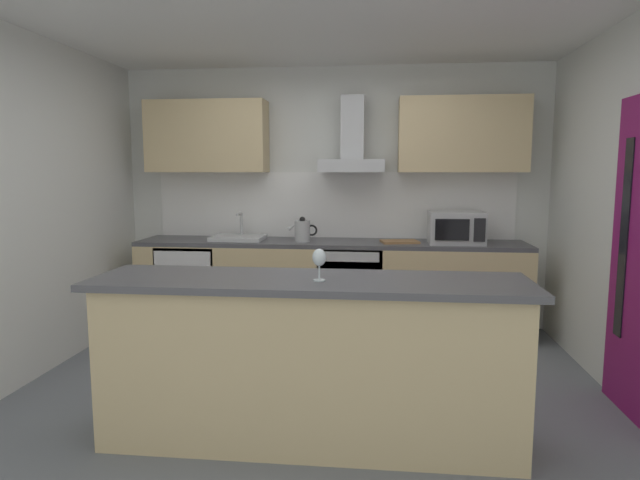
# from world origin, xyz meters

# --- Properties ---
(ground) EXTENTS (5.23, 4.83, 0.02)m
(ground) POSITION_xyz_m (0.00, 0.00, -0.01)
(ground) COLOR slate
(ceiling) EXTENTS (5.23, 4.83, 0.02)m
(ceiling) POSITION_xyz_m (0.00, 0.00, 2.61)
(ceiling) COLOR white
(wall_back) EXTENTS (5.23, 0.12, 2.60)m
(wall_back) POSITION_xyz_m (0.00, 1.98, 1.30)
(wall_back) COLOR silver
(wall_back) RESTS_ON ground
(wall_left) EXTENTS (0.12, 4.83, 2.60)m
(wall_left) POSITION_xyz_m (-2.17, 0.00, 1.30)
(wall_left) COLOR silver
(wall_left) RESTS_ON ground
(backsplash_tile) EXTENTS (3.60, 0.02, 0.66)m
(backsplash_tile) POSITION_xyz_m (0.00, 1.90, 1.23)
(backsplash_tile) COLOR white
(counter_back) EXTENTS (3.72, 0.60, 0.90)m
(counter_back) POSITION_xyz_m (0.00, 1.60, 0.45)
(counter_back) COLOR #D1B784
(counter_back) RESTS_ON ground
(counter_island) EXTENTS (2.46, 0.64, 0.97)m
(counter_island) POSITION_xyz_m (0.08, -0.59, 0.49)
(counter_island) COLOR #D1B784
(counter_island) RESTS_ON ground
(upper_cabinets) EXTENTS (3.67, 0.32, 0.70)m
(upper_cabinets) POSITION_xyz_m (-0.00, 1.75, 1.91)
(upper_cabinets) COLOR #D1B784
(oven) EXTENTS (0.60, 0.62, 0.80)m
(oven) POSITION_xyz_m (0.21, 1.57, 0.46)
(oven) COLOR slate
(oven) RESTS_ON ground
(refrigerator) EXTENTS (0.58, 0.60, 0.85)m
(refrigerator) POSITION_xyz_m (-1.37, 1.57, 0.43)
(refrigerator) COLOR white
(refrigerator) RESTS_ON ground
(microwave) EXTENTS (0.50, 0.38, 0.30)m
(microwave) POSITION_xyz_m (1.18, 1.54, 1.05)
(microwave) COLOR #B7BABC
(microwave) RESTS_ON counter_back
(sink) EXTENTS (0.50, 0.40, 0.26)m
(sink) POSITION_xyz_m (-0.90, 1.58, 0.93)
(sink) COLOR silver
(sink) RESTS_ON counter_back
(kettle) EXTENTS (0.29, 0.15, 0.24)m
(kettle) POSITION_xyz_m (-0.26, 1.54, 1.01)
(kettle) COLOR #B7BABC
(kettle) RESTS_ON counter_back
(range_hood) EXTENTS (0.62, 0.45, 0.72)m
(range_hood) POSITION_xyz_m (0.21, 1.70, 1.79)
(range_hood) COLOR #B7BABC
(wine_glass) EXTENTS (0.08, 0.08, 0.18)m
(wine_glass) POSITION_xyz_m (0.15, -0.65, 1.09)
(wine_glass) COLOR silver
(wine_glass) RESTS_ON counter_island
(chopping_board) EXTENTS (0.38, 0.29, 0.02)m
(chopping_board) POSITION_xyz_m (0.67, 1.55, 0.91)
(chopping_board) COLOR #9E7247
(chopping_board) RESTS_ON counter_back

